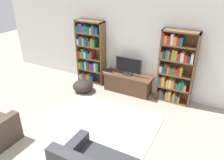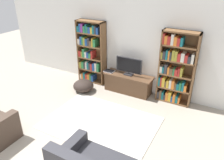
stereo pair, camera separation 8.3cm
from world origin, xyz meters
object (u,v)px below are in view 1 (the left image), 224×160
(television, at_px, (128,66))
(tv_stand, at_px, (128,83))
(beanbag_ottoman, at_px, (83,86))
(bookshelf_right, at_px, (175,69))
(laptop, at_px, (109,71))
(bookshelf_left, at_px, (90,52))

(television, bearing_deg, tv_stand, -90.00)
(television, xyz_separation_m, beanbag_ottoman, (-1.14, -0.59, -0.62))
(television, bearing_deg, bookshelf_right, 4.79)
(laptop, distance_m, beanbag_ottoman, 0.85)
(bookshelf_right, bearing_deg, television, -175.21)
(bookshelf_right, bearing_deg, beanbag_ottoman, -163.58)
(beanbag_ottoman, bearing_deg, television, 27.57)
(bookshelf_left, height_order, bookshelf_right, same)
(laptop, xyz_separation_m, beanbag_ottoman, (-0.55, -0.53, -0.37))
(bookshelf_right, bearing_deg, laptop, -174.76)
(bookshelf_right, xyz_separation_m, laptop, (-1.81, -0.17, -0.37))
(bookshelf_left, xyz_separation_m, beanbag_ottoman, (0.17, -0.70, -0.77))
(bookshelf_left, bearing_deg, television, -4.52)
(bookshelf_right, height_order, laptop, bookshelf_right)
(bookshelf_right, height_order, beanbag_ottoman, bookshelf_right)
(bookshelf_left, distance_m, beanbag_ottoman, 1.05)
(television, distance_m, beanbag_ottoman, 1.42)
(television, bearing_deg, beanbag_ottoman, -152.43)
(tv_stand, relative_size, television, 1.83)
(bookshelf_right, distance_m, beanbag_ottoman, 2.57)
(bookshelf_left, height_order, television, bookshelf_left)
(tv_stand, height_order, beanbag_ottoman, tv_stand)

